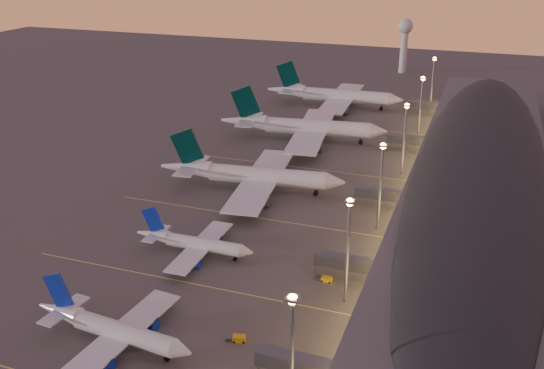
% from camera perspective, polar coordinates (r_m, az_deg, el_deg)
% --- Properties ---
extents(ground, '(700.00, 700.00, 0.00)m').
position_cam_1_polar(ground, '(153.29, -6.48, -8.36)').
color(ground, '#484643').
extents(airliner_narrow_south, '(38.07, 34.12, 13.59)m').
position_cam_1_polar(airliner_narrow_south, '(131.23, -14.83, -13.04)').
color(airliner_narrow_south, silver).
rests_on(airliner_narrow_south, ground).
extents(airliner_narrow_north, '(33.52, 29.83, 12.02)m').
position_cam_1_polar(airliner_narrow_north, '(161.25, -7.37, -5.50)').
color(airliner_narrow_north, silver).
rests_on(airliner_narrow_north, ground).
extents(airliner_wide_near, '(62.46, 57.34, 19.98)m').
position_cam_1_polar(airliner_wide_near, '(198.91, -1.98, 0.86)').
color(airliner_wide_near, silver).
rests_on(airliner_wide_near, ground).
extents(airliner_wide_mid, '(68.80, 63.21, 22.02)m').
position_cam_1_polar(airliner_wide_mid, '(248.83, 2.91, 5.42)').
color(airliner_wide_mid, silver).
rests_on(airliner_wide_mid, ground).
extents(airliner_wide_far, '(67.54, 61.49, 21.63)m').
position_cam_1_polar(airliner_wide_far, '(301.60, 5.86, 8.33)').
color(airliner_wide_far, silver).
rests_on(airliner_wide_far, ground).
extents(terminal_building, '(56.35, 255.00, 17.46)m').
position_cam_1_polar(terminal_building, '(202.06, 18.95, 1.07)').
color(terminal_building, '#4F4F54').
rests_on(terminal_building, ground).
extents(light_masts, '(2.20, 217.20, 25.90)m').
position_cam_1_polar(light_masts, '(193.67, 11.57, 3.71)').
color(light_masts, gray).
rests_on(light_masts, ground).
extents(radar_tower, '(9.00, 9.00, 32.50)m').
position_cam_1_polar(radar_tower, '(384.87, 12.39, 13.45)').
color(radar_tower, silver).
rests_on(radar_tower, ground).
extents(lane_markings, '(90.00, 180.36, 0.00)m').
position_cam_1_polar(lane_markings, '(185.72, -1.10, -2.47)').
color(lane_markings, '#D8C659').
rests_on(lane_markings, ground).
extents(baggage_tug_b, '(4.37, 2.67, 1.22)m').
position_cam_1_polar(baggage_tug_b, '(129.79, -3.35, -14.27)').
color(baggage_tug_b, gold).
rests_on(baggage_tug_b, ground).
extents(baggage_tug_c, '(3.98, 1.89, 1.16)m').
position_cam_1_polar(baggage_tug_c, '(149.81, 4.99, -8.85)').
color(baggage_tug_c, gold).
rests_on(baggage_tug_c, ground).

